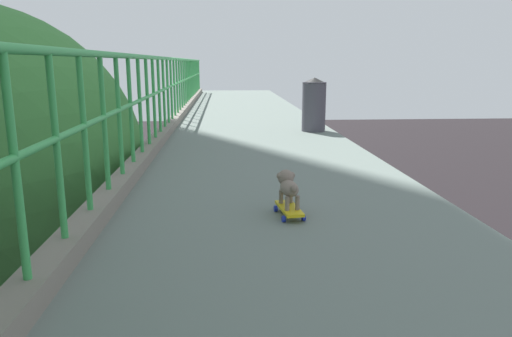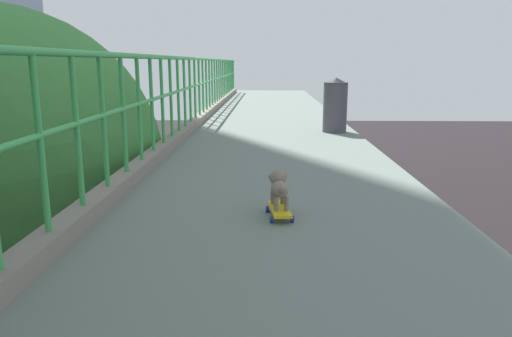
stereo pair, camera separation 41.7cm
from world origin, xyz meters
name	(u,v)px [view 2 (the right image)]	position (x,y,z in m)	size (l,w,h in m)	color
car_grey_seventh	(94,249)	(-5.21, 14.90, 0.63)	(1.82, 4.51, 1.36)	slate
city_bus	(102,157)	(-8.80, 26.40, 1.82)	(2.65, 11.40, 3.20)	navy
toy_skateboard	(279,210)	(1.28, 2.22, 6.22)	(0.22, 0.43, 0.08)	gold
small_dog	(279,186)	(1.28, 2.28, 6.41)	(0.18, 0.38, 0.28)	gray
litter_bin	(335,105)	(2.38, 7.05, 6.65)	(0.43, 0.43, 0.96)	#46434E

